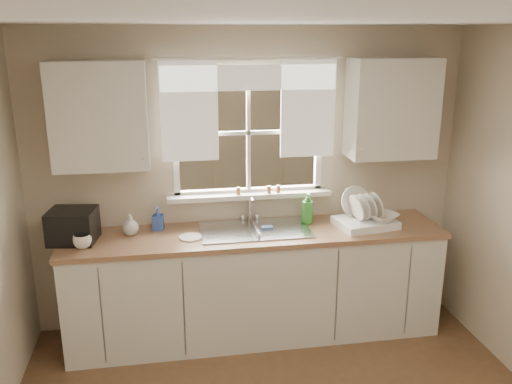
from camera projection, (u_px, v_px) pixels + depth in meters
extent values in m
cube|color=beige|center=(249.00, 255.00, 4.73)|extent=(3.60, 0.02, 1.15)
cube|color=beige|center=(248.00, 48.00, 4.23)|extent=(3.60, 0.02, 0.35)
cube|color=beige|center=(97.00, 138.00, 4.23)|extent=(1.20, 0.02, 1.00)
cube|color=beige|center=(387.00, 129.00, 4.62)|extent=(1.20, 0.02, 1.00)
cube|color=silver|center=(322.00, 19.00, 2.30)|extent=(3.60, 4.00, 0.02)
cube|color=white|center=(249.00, 191.00, 4.59)|extent=(1.30, 0.06, 0.05)
cube|color=white|center=(248.00, 71.00, 4.30)|extent=(1.30, 0.06, 0.05)
cube|color=white|center=(175.00, 135.00, 4.35)|extent=(0.05, 0.06, 1.05)
cube|color=white|center=(319.00, 131.00, 4.54)|extent=(0.05, 0.06, 1.05)
cube|color=white|center=(248.00, 133.00, 4.45)|extent=(0.03, 0.04, 1.00)
cube|color=white|center=(248.00, 133.00, 4.45)|extent=(1.20, 0.04, 0.03)
cube|color=white|center=(250.00, 195.00, 4.54)|extent=(1.38, 0.14, 0.04)
cylinder|color=white|center=(250.00, 58.00, 4.20)|extent=(1.50, 0.02, 0.02)
cube|color=white|center=(189.00, 111.00, 4.24)|extent=(0.45, 0.02, 0.80)
cube|color=white|center=(308.00, 108.00, 4.40)|extent=(0.45, 0.02, 0.80)
cube|color=white|center=(250.00, 78.00, 4.25)|extent=(1.40, 0.02, 0.20)
cube|color=silver|center=(255.00, 285.00, 4.47)|extent=(3.00, 0.62, 0.87)
cube|color=#936A49|center=(255.00, 234.00, 4.34)|extent=(3.04, 0.65, 0.04)
cube|color=silver|center=(100.00, 115.00, 4.02)|extent=(0.70, 0.33, 0.80)
cube|color=silver|center=(392.00, 108.00, 4.39)|extent=(0.70, 0.33, 0.80)
cube|color=beige|center=(349.00, 195.00, 4.72)|extent=(0.08, 0.01, 0.12)
cylinder|color=brown|center=(269.00, 189.00, 4.53)|extent=(0.04, 0.04, 0.06)
cylinder|color=brown|center=(238.00, 191.00, 4.49)|extent=(0.04, 0.04, 0.06)
cylinder|color=brown|center=(278.00, 189.00, 4.54)|extent=(0.04, 0.04, 0.06)
cube|color=#335421|center=(205.00, 176.00, 9.63)|extent=(20.00, 10.00, 0.02)
cube|color=#8A6A4C|center=(215.00, 148.00, 7.47)|extent=(8.00, 0.10, 1.80)
cube|color=maroon|center=(136.00, 103.00, 10.53)|extent=(3.00, 3.00, 2.20)
cube|color=black|center=(132.00, 37.00, 10.17)|extent=(3.20, 3.20, 0.30)
cylinder|color=#423021|center=(272.00, 78.00, 10.34)|extent=(0.36, 0.36, 3.20)
cube|color=#B7B7BC|center=(255.00, 240.00, 4.39)|extent=(0.84, 0.46, 0.18)
cube|color=#B7B7BC|center=(255.00, 230.00, 4.36)|extent=(0.88, 0.50, 0.01)
cube|color=#B7B7BC|center=(255.00, 233.00, 4.37)|extent=(0.02, 0.41, 0.14)
cylinder|color=silver|center=(250.00, 208.00, 4.57)|extent=(0.03, 0.03, 0.22)
cylinder|color=silver|center=(251.00, 198.00, 4.46)|extent=(0.02, 0.18, 0.02)
sphere|color=silver|center=(243.00, 217.00, 4.58)|extent=(0.05, 0.05, 0.05)
sphere|color=silver|center=(257.00, 216.00, 4.60)|extent=(0.05, 0.05, 0.05)
cube|color=white|center=(365.00, 223.00, 4.44)|extent=(0.52, 0.42, 0.06)
cylinder|color=white|center=(355.00, 201.00, 4.51)|extent=(0.27, 0.12, 0.25)
cylinder|color=white|center=(357.00, 208.00, 4.38)|extent=(0.11, 0.23, 0.22)
cylinder|color=white|center=(363.00, 207.00, 4.39)|extent=(0.11, 0.23, 0.22)
cylinder|color=white|center=(370.00, 206.00, 4.41)|extent=(0.11, 0.23, 0.22)
cylinder|color=white|center=(376.00, 205.00, 4.43)|extent=(0.11, 0.23, 0.22)
imported|color=white|center=(383.00, 217.00, 4.41)|extent=(0.32, 0.32, 0.06)
imported|color=green|center=(307.00, 208.00, 4.49)|extent=(0.11, 0.11, 0.27)
imported|color=#2D4EA9|center=(158.00, 219.00, 4.35)|extent=(0.10, 0.10, 0.19)
imported|color=beige|center=(130.00, 225.00, 4.25)|extent=(0.13, 0.13, 0.17)
cylinder|color=silver|center=(191.00, 237.00, 4.20)|extent=(0.18, 0.18, 0.01)
imported|color=white|center=(82.00, 241.00, 3.99)|extent=(0.15, 0.15, 0.11)
cube|color=black|center=(73.00, 226.00, 4.10)|extent=(0.38, 0.34, 0.25)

